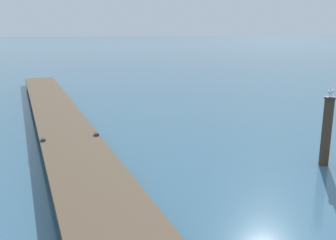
{
  "coord_description": "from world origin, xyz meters",
  "views": [
    {
      "loc": [
        -4.72,
        -0.54,
        3.7
      ],
      "look_at": [
        -1.75,
        8.46,
        1.4
      ],
      "focal_mm": 40.2,
      "sensor_mm": 36.0,
      "label": 1
    }
  ],
  "objects": [
    {
      "name": "perched_seagull",
      "position": [
        2.54,
        7.54,
        2.08
      ],
      "size": [
        0.32,
        0.29,
        0.27
      ],
      "color": "gold",
      "rests_on": "mooring_piling"
    },
    {
      "name": "mooring_piling",
      "position": [
        2.53,
        7.54,
        1.0
      ],
      "size": [
        0.3,
        0.3,
        1.93
      ],
      "color": "#3D3023",
      "rests_on": "ground"
    },
    {
      "name": "floating_dock",
      "position": [
        -4.36,
        15.38,
        0.36
      ],
      "size": [
        3.17,
        22.82,
        0.53
      ],
      "color": "brown",
      "rests_on": "ground"
    }
  ]
}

